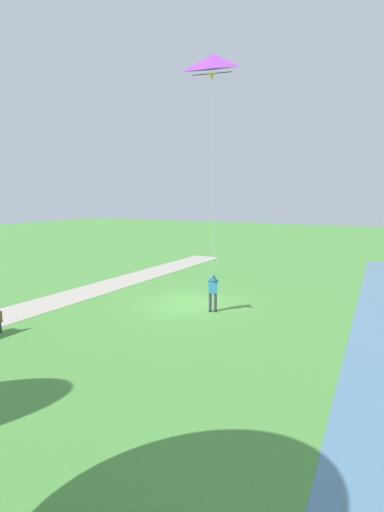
% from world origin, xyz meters
% --- Properties ---
extents(ground_plane, '(120.00, 120.00, 0.00)m').
position_xyz_m(ground_plane, '(0.00, 0.00, 0.00)').
color(ground_plane, '#4C8E3D').
extents(walkway_path, '(3.78, 32.07, 0.02)m').
position_xyz_m(walkway_path, '(6.34, 2.00, 0.01)').
color(walkway_path, '#ADA393').
rests_on(walkway_path, ground).
extents(person_kite_flyer, '(0.49, 0.63, 1.83)m').
position_xyz_m(person_kite_flyer, '(-1.44, 0.61, 1.05)').
color(person_kite_flyer, '#232328').
rests_on(person_kite_flyer, ground).
extents(flying_kite, '(1.92, 3.17, 8.11)m').
position_xyz_m(flying_kite, '(-2.76, 3.74, 9.39)').
color(flying_kite, purple).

